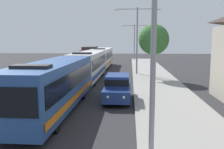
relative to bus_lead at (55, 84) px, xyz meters
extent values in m
cube|color=#284C8C|center=(0.00, 0.02, 0.01)|extent=(2.50, 11.44, 2.70)
cube|color=black|center=(1.27, 0.02, 0.36)|extent=(0.04, 10.53, 1.00)
cube|color=black|center=(-1.27, 0.02, 0.36)|extent=(0.04, 10.53, 1.00)
cube|color=black|center=(0.00, -5.72, 0.31)|extent=(2.30, 0.04, 1.20)
cube|color=orange|center=(1.28, 0.02, -0.79)|extent=(0.03, 10.87, 0.36)
cube|color=black|center=(0.00, -3.41, 1.44)|extent=(1.75, 0.90, 0.16)
cylinder|color=black|center=(1.10, -3.53, -1.19)|extent=(0.28, 1.00, 1.00)
cylinder|color=black|center=(-1.10, -3.53, -1.19)|extent=(0.28, 1.00, 1.00)
cylinder|color=black|center=(1.10, 3.17, -1.19)|extent=(0.28, 1.00, 1.00)
cylinder|color=black|center=(-1.10, 3.17, -1.19)|extent=(0.28, 1.00, 1.00)
cube|color=silver|center=(0.00, 12.13, 0.01)|extent=(2.50, 11.49, 2.70)
cube|color=black|center=(1.27, 12.13, 0.36)|extent=(0.04, 10.57, 1.00)
cube|color=black|center=(-1.27, 12.13, 0.36)|extent=(0.04, 10.57, 1.00)
cube|color=black|center=(0.00, 6.37, 0.31)|extent=(2.30, 0.04, 1.20)
cube|color=navy|center=(1.28, 12.13, -0.79)|extent=(0.03, 10.91, 0.36)
cube|color=black|center=(0.00, 8.69, 1.44)|extent=(1.75, 0.90, 0.16)
cylinder|color=black|center=(1.10, 8.57, -1.19)|extent=(0.28, 1.00, 1.00)
cylinder|color=black|center=(-1.10, 8.57, -1.19)|extent=(0.28, 1.00, 1.00)
cylinder|color=black|center=(1.10, 15.29, -1.19)|extent=(0.28, 1.00, 1.00)
cylinder|color=black|center=(-1.10, 15.29, -1.19)|extent=(0.28, 1.00, 1.00)
cube|color=silver|center=(0.00, 24.99, 0.01)|extent=(2.50, 11.72, 2.70)
cube|color=black|center=(1.27, 24.99, 0.36)|extent=(0.04, 10.79, 1.00)
cube|color=black|center=(-1.27, 24.99, 0.36)|extent=(0.04, 10.79, 1.00)
cube|color=black|center=(0.00, 19.11, 0.31)|extent=(2.30, 0.04, 1.20)
cube|color=orange|center=(1.28, 24.99, -0.79)|extent=(0.03, 11.14, 0.36)
cube|color=black|center=(0.00, 21.47, 1.44)|extent=(1.75, 0.90, 0.16)
cylinder|color=black|center=(1.10, 21.36, -1.19)|extent=(0.28, 1.00, 1.00)
cylinder|color=black|center=(-1.10, 21.36, -1.19)|extent=(0.28, 1.00, 1.00)
cylinder|color=black|center=(1.10, 28.22, -1.19)|extent=(0.28, 1.00, 1.00)
cylinder|color=black|center=(-1.10, 28.22, -1.19)|extent=(0.28, 1.00, 1.00)
cube|color=navy|center=(3.70, 2.78, -0.99)|extent=(1.84, 4.44, 0.80)
cube|color=navy|center=(3.70, 2.93, -0.19)|extent=(1.62, 2.58, 0.80)
cube|color=black|center=(3.70, 2.93, -0.19)|extent=(1.66, 2.67, 0.44)
sphere|color=#F9EFCC|center=(3.19, 0.54, -0.89)|extent=(0.18, 0.18, 0.18)
sphere|color=#F9EFCC|center=(4.20, 0.54, -0.89)|extent=(0.18, 0.18, 0.18)
cylinder|color=black|center=(2.88, 1.40, -1.34)|extent=(0.22, 0.70, 0.70)
cylinder|color=black|center=(4.52, 1.40, -1.34)|extent=(0.22, 0.70, 0.70)
cylinder|color=black|center=(2.88, 4.16, -1.34)|extent=(0.22, 0.70, 0.70)
cylinder|color=black|center=(4.52, 4.16, -1.34)|extent=(0.22, 0.70, 0.70)
cube|color=maroon|center=(-3.30, 29.46, -0.24)|extent=(2.30, 1.80, 2.20)
cube|color=#333338|center=(-3.30, 33.12, 0.11)|extent=(2.35, 5.52, 2.70)
cube|color=black|center=(-3.30, 28.54, 0.06)|extent=(2.07, 0.04, 0.90)
cylinder|color=black|center=(-4.33, 29.46, -1.24)|extent=(0.26, 0.90, 0.90)
cylinder|color=black|center=(-2.27, 29.46, -1.24)|extent=(0.26, 0.90, 0.90)
cylinder|color=black|center=(-4.33, 34.23, -1.24)|extent=(0.26, 0.90, 0.90)
cylinder|color=black|center=(-2.27, 34.23, -1.24)|extent=(0.26, 0.90, 0.90)
cylinder|color=gray|center=(5.40, -5.71, 2.73)|extent=(0.20, 0.20, 8.55)
cylinder|color=gray|center=(5.40, 16.62, 2.58)|extent=(0.20, 0.20, 8.23)
cylinder|color=gray|center=(4.10, 16.62, 6.49)|extent=(2.59, 0.10, 0.10)
cube|color=silver|center=(2.81, 16.62, 6.41)|extent=(0.56, 0.28, 0.16)
cylinder|color=gray|center=(6.69, 16.62, 6.49)|extent=(2.59, 0.10, 0.10)
cube|color=silver|center=(7.99, 16.62, 6.41)|extent=(0.56, 0.28, 0.16)
cylinder|color=gray|center=(5.40, 38.95, 2.24)|extent=(0.20, 0.20, 7.57)
cylinder|color=gray|center=(4.12, 38.95, 5.83)|extent=(2.55, 0.10, 0.10)
cube|color=silver|center=(2.85, 38.95, 5.75)|extent=(0.56, 0.28, 0.16)
cylinder|color=gray|center=(6.67, 38.95, 5.83)|extent=(2.55, 0.10, 0.10)
cube|color=silver|center=(7.95, 38.95, 5.75)|extent=(0.56, 0.28, 0.16)
cylinder|color=#4C3823|center=(7.12, 12.85, -0.06)|extent=(0.32, 0.32, 2.96)
sphere|color=#387033|center=(7.12, 12.85, 2.76)|extent=(3.34, 3.34, 3.34)
camera|label=1|loc=(4.60, -14.39, 2.64)|focal=39.18mm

